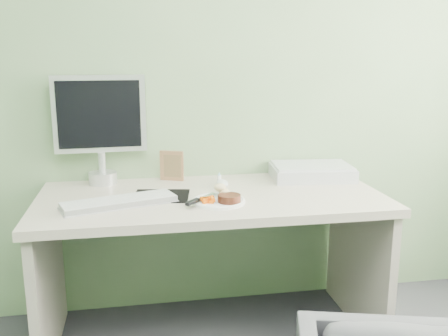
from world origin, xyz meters
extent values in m
plane|color=gray|center=(0.00, 2.00, 1.35)|extent=(3.50, 0.00, 3.50)
cube|color=beige|center=(0.00, 1.62, 0.71)|extent=(1.60, 0.75, 0.04)
cube|color=#A4988B|center=(-0.76, 1.62, 0.34)|extent=(0.04, 0.70, 0.69)
cube|color=#A4988B|center=(0.76, 1.62, 0.34)|extent=(0.04, 0.70, 0.69)
cylinder|color=white|center=(0.01, 1.49, 0.74)|extent=(0.23, 0.23, 0.01)
cylinder|color=black|center=(0.05, 1.45, 0.76)|extent=(0.13, 0.13, 0.03)
ellipsoid|color=tan|center=(0.05, 1.54, 0.77)|extent=(0.13, 0.11, 0.06)
cube|color=#EE5905|center=(-0.04, 1.47, 0.76)|extent=(0.07, 0.07, 0.04)
cube|color=silver|center=(-0.04, 1.52, 0.75)|extent=(0.10, 0.11, 0.01)
cube|color=black|center=(-0.11, 1.44, 0.76)|extent=(0.07, 0.08, 0.02)
cube|color=black|center=(-0.23, 1.64, 0.73)|extent=(0.29, 0.26, 0.00)
cube|color=white|center=(-0.42, 1.53, 0.75)|extent=(0.51, 0.28, 0.02)
ellipsoid|color=white|center=(0.08, 1.75, 0.75)|extent=(0.06, 0.10, 0.04)
cube|color=#976746|center=(-0.16, 1.93, 0.81)|extent=(0.12, 0.06, 0.16)
cylinder|color=white|center=(0.07, 1.81, 0.75)|extent=(0.02, 0.02, 0.05)
cone|color=#87BCD9|center=(0.07, 1.81, 0.78)|extent=(0.02, 0.02, 0.02)
cube|color=#AFB2B6|center=(0.57, 1.84, 0.76)|extent=(0.44, 0.32, 0.06)
cylinder|color=silver|center=(-0.51, 1.92, 0.76)|extent=(0.14, 0.14, 0.06)
cylinder|color=silver|center=(-0.51, 1.92, 0.84)|extent=(0.04, 0.04, 0.10)
cube|color=silver|center=(-0.51, 1.95, 1.08)|extent=(0.45, 0.06, 0.38)
cube|color=black|center=(-0.51, 1.92, 1.08)|extent=(0.40, 0.02, 0.33)
camera|label=1|loc=(-0.34, -0.60, 1.37)|focal=40.00mm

